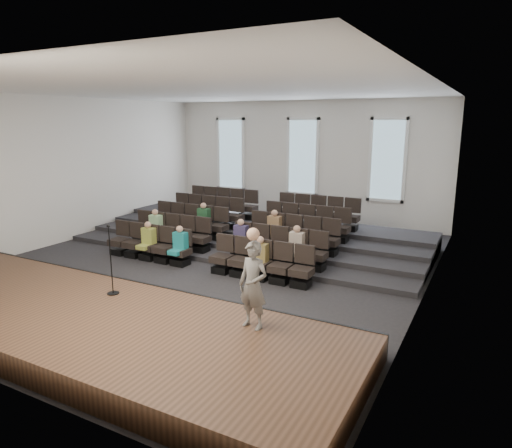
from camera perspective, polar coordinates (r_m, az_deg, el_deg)
The scene contains 13 objects.
ground at distance 13.78m, azimuth -5.51°, elevation -4.89°, with size 14.00×14.00×0.00m, color black.
ceiling at distance 13.16m, azimuth -5.99°, elevation 16.38°, with size 12.00×14.00×0.02m, color white.
wall_back at distance 19.44m, azimuth 5.91°, elevation 7.77°, with size 12.00×0.04×5.00m, color silver.
wall_left at distance 17.31m, azimuth -22.67°, elevation 6.26°, with size 0.04×14.00×5.00m, color silver.
wall_right at distance 11.12m, azimuth 21.10°, elevation 3.30°, with size 0.04×14.00×5.00m, color silver.
stage at distance 10.12m, azimuth -21.95°, elevation -10.96°, with size 11.80×3.60×0.50m, color #4E3221.
stage_lip at distance 11.23m, azimuth -15.02°, elevation -8.08°, with size 11.80×0.06×0.52m, color black.
risers at distance 16.36m, azimuth 0.60°, elevation -1.29°, with size 11.80×4.80×0.60m.
seating_rows at distance 14.85m, azimuth -2.29°, elevation -0.82°, with size 6.80×4.70×1.67m.
windows at distance 19.36m, azimuth 5.84°, elevation 8.35°, with size 8.44×0.10×3.24m.
audience at distance 13.81m, azimuth -4.85°, elevation -1.33°, with size 5.45×2.64×1.10m.
speaker at distance 8.19m, azimuth -0.35°, elevation -7.67°, with size 0.58×0.38×1.60m, color #62605D.
mic_stand at distance 10.33m, azimuth -17.58°, elevation -5.92°, with size 0.26×0.26×1.55m.
Camera 1 is at (7.31, -10.92, 4.16)m, focal length 32.00 mm.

